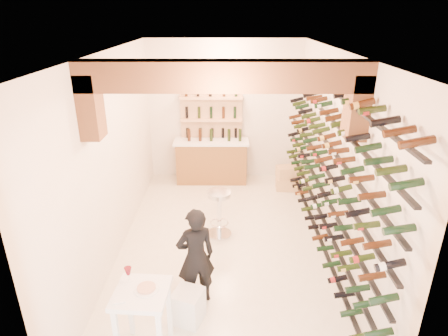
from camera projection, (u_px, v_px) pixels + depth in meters
name	position (u px, v px, depth m)	size (l,w,h in m)	color
ground	(224.00, 244.00, 6.57)	(6.00, 6.00, 0.00)	silver
room_shell	(224.00, 122.00, 5.47)	(3.52, 6.02, 3.21)	silver
wine_rack	(321.00, 161.00, 5.97)	(0.32, 5.70, 2.56)	black
back_counter	(212.00, 160.00, 8.81)	(1.70, 0.62, 1.29)	brown
back_shelving	(212.00, 131.00, 8.79)	(1.40, 0.31, 2.73)	tan
tasting_table	(142.00, 302.00, 4.26)	(0.63, 0.63, 1.05)	white
white_stool	(188.00, 306.00, 4.88)	(0.35, 0.35, 0.44)	white
person	(196.00, 257.00, 5.03)	(0.52, 0.34, 1.43)	black
chrome_barstool	(219.00, 210.00, 6.66)	(0.44, 0.44, 0.86)	silver
crate_lower	(287.00, 183.00, 8.54)	(0.47, 0.33, 0.28)	tan
crate_upper	(287.00, 172.00, 8.44)	(0.46, 0.31, 0.27)	tan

